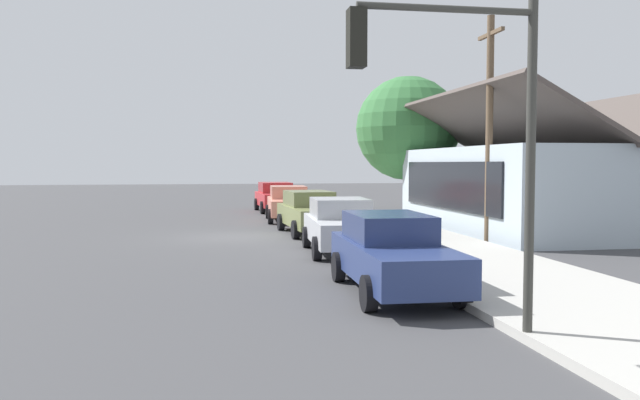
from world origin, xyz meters
TOP-DOWN VIEW (x-y plane):
  - ground_plane at (0.00, 0.00)m, footprint 120.00×120.00m
  - sidewalk_curb at (0.00, 5.60)m, footprint 60.00×4.20m
  - car_cherry at (-11.97, 2.65)m, footprint 4.66×2.20m
  - car_coral at (-6.19, 2.62)m, footprint 4.68×2.21m
  - car_olive at (-0.68, 2.77)m, footprint 4.89×2.23m
  - car_silver at (4.56, 2.85)m, footprint 4.47×2.20m
  - car_navy at (10.50, 2.67)m, footprint 4.82×2.02m
  - storefront_building at (-0.62, 11.98)m, footprint 12.48×7.96m
  - shade_tree at (-8.18, 8.93)m, footprint 5.23×5.23m
  - traffic_light_main at (14.37, 2.54)m, footprint 0.37×2.79m
  - utility_pole_wooden at (2.94, 8.20)m, footprint 1.80×0.24m
  - fire_hydrant_red at (7.94, 4.20)m, footprint 0.22×0.22m

SIDE VIEW (x-z plane):
  - ground_plane at x=0.00m, z-range 0.00..0.00m
  - sidewalk_curb at x=0.00m, z-range 0.00..0.16m
  - fire_hydrant_red at x=7.94m, z-range 0.14..0.85m
  - car_silver at x=4.56m, z-range 0.02..1.61m
  - car_coral at x=-6.19m, z-range 0.02..1.61m
  - car_navy at x=10.50m, z-range 0.02..1.61m
  - car_cherry at x=-11.97m, z-range 0.02..1.61m
  - car_olive at x=-0.68m, z-range 0.02..1.61m
  - storefront_building at x=-0.62m, z-range -0.93..4.49m
  - traffic_light_main at x=14.37m, z-range 0.89..6.09m
  - utility_pole_wooden at x=2.94m, z-range 0.18..7.68m
  - shade_tree at x=-8.18m, z-range 0.88..7.90m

